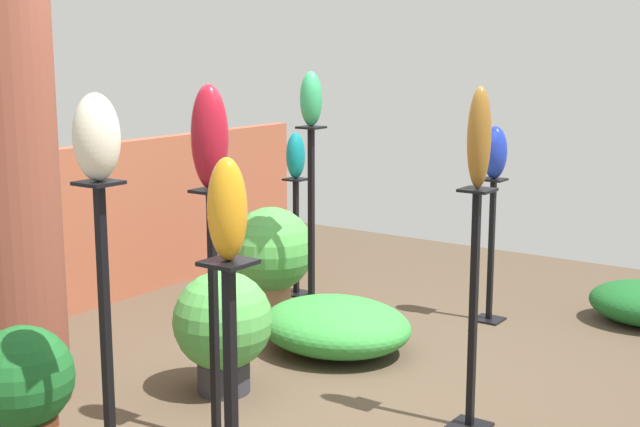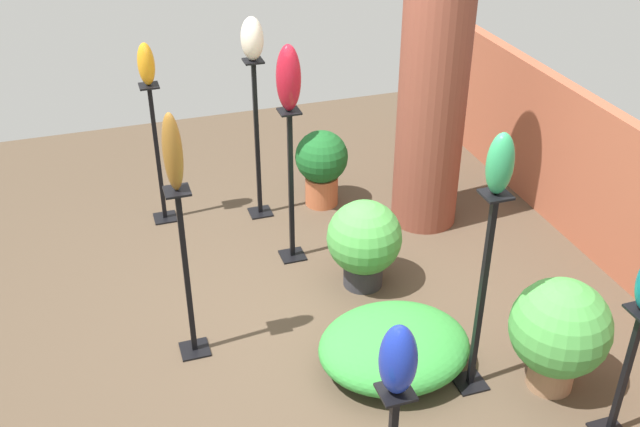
% 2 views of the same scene
% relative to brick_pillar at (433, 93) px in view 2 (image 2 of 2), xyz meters
% --- Properties ---
extents(ground_plane, '(8.00, 8.00, 0.00)m').
position_rel_brick_pillar_xyz_m(ground_plane, '(1.12, -1.36, -1.20)').
color(ground_plane, '#4C3D2D').
extents(brick_wall_back, '(5.60, 0.12, 1.26)m').
position_rel_brick_pillar_xyz_m(brick_wall_back, '(1.12, 1.11, -0.57)').
color(brick_wall_back, '#9E5138').
rests_on(brick_wall_back, ground).
extents(brick_pillar, '(0.57, 0.57, 2.41)m').
position_rel_brick_pillar_xyz_m(brick_pillar, '(0.00, 0.00, 0.00)').
color(brick_pillar, brown).
rests_on(brick_pillar, ground).
extents(pedestal_jade, '(0.20, 0.20, 1.45)m').
position_rel_brick_pillar_xyz_m(pedestal_jade, '(2.03, -0.60, -0.53)').
color(pedestal_jade, black).
rests_on(pedestal_jade, ground).
extents(pedestal_bronze, '(0.20, 0.20, 1.29)m').
position_rel_brick_pillar_xyz_m(pedestal_bronze, '(1.14, -2.28, -0.61)').
color(pedestal_bronze, black).
rests_on(pedestal_bronze, ground).
extents(pedestal_teal, '(0.20, 0.20, 0.96)m').
position_rel_brick_pillar_xyz_m(pedestal_teal, '(2.68, 0.02, -0.77)').
color(pedestal_teal, black).
rests_on(pedestal_teal, ground).
extents(pedestal_ruby, '(0.20, 0.20, 1.31)m').
position_rel_brick_pillar_xyz_m(pedestal_ruby, '(0.23, -1.29, -0.60)').
color(pedestal_ruby, black).
rests_on(pedestal_ruby, ground).
extents(pedestal_ivory, '(0.20, 0.20, 1.46)m').
position_rel_brick_pillar_xyz_m(pedestal_ivory, '(-0.54, -1.38, -0.53)').
color(pedestal_ivory, black).
rests_on(pedestal_ivory, ground).
extents(pedestal_amber, '(0.20, 0.20, 1.28)m').
position_rel_brick_pillar_xyz_m(pedestal_amber, '(-0.72, -2.22, -0.62)').
color(pedestal_amber, black).
rests_on(pedestal_amber, ground).
extents(art_vase_jade, '(0.15, 0.16, 0.38)m').
position_rel_brick_pillar_xyz_m(art_vase_jade, '(2.03, -0.60, 0.44)').
color(art_vase_jade, '#2D9356').
rests_on(art_vase_jade, pedestal_jade).
extents(art_vase_bronze, '(0.12, 0.12, 0.51)m').
position_rel_brick_pillar_xyz_m(art_vase_bronze, '(1.14, -2.28, 0.34)').
color(art_vase_bronze, brown).
rests_on(art_vase_bronze, pedestal_bronze).
extents(art_vase_cobalt, '(0.18, 0.18, 0.38)m').
position_rel_brick_pillar_xyz_m(art_vase_cobalt, '(2.93, -1.57, 0.05)').
color(art_vase_cobalt, '#192D9E').
rests_on(art_vase_cobalt, pedestal_cobalt).
extents(art_vase_ruby, '(0.18, 0.19, 0.51)m').
position_rel_brick_pillar_xyz_m(art_vase_ruby, '(0.23, -1.29, 0.37)').
color(art_vase_ruby, maroon).
rests_on(art_vase_ruby, pedestal_ruby).
extents(art_vase_ivory, '(0.20, 0.19, 0.36)m').
position_rel_brick_pillar_xyz_m(art_vase_ivory, '(-0.54, -1.38, 0.43)').
color(art_vase_ivory, beige).
rests_on(art_vase_ivory, pedestal_ivory).
extents(art_vase_amber, '(0.13, 0.14, 0.36)m').
position_rel_brick_pillar_xyz_m(art_vase_amber, '(-0.72, -2.22, 0.25)').
color(art_vase_amber, orange).
rests_on(art_vase_amber, pedestal_amber).
extents(potted_plant_walkway_edge, '(0.64, 0.64, 0.80)m').
position_rel_brick_pillar_xyz_m(potted_plant_walkway_edge, '(2.20, -0.10, -0.75)').
color(potted_plant_walkway_edge, '#936B4C').
rests_on(potted_plant_walkway_edge, ground).
extents(potted_plant_mid_right, '(0.58, 0.58, 0.72)m').
position_rel_brick_pillar_xyz_m(potted_plant_mid_right, '(0.77, -0.87, -0.80)').
color(potted_plant_mid_right, '#2D2D33').
rests_on(potted_plant_mid_right, ground).
extents(potted_plant_front_left, '(0.48, 0.48, 0.72)m').
position_rel_brick_pillar_xyz_m(potted_plant_front_left, '(-0.54, -0.79, -0.78)').
color(potted_plant_front_left, '#B25B38').
rests_on(potted_plant_front_left, ground).
extents(foliage_bed_east, '(0.89, 1.04, 0.35)m').
position_rel_brick_pillar_xyz_m(foliage_bed_east, '(1.72, -1.02, -1.03)').
color(foliage_bed_east, '#338C38').
rests_on(foliage_bed_east, ground).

